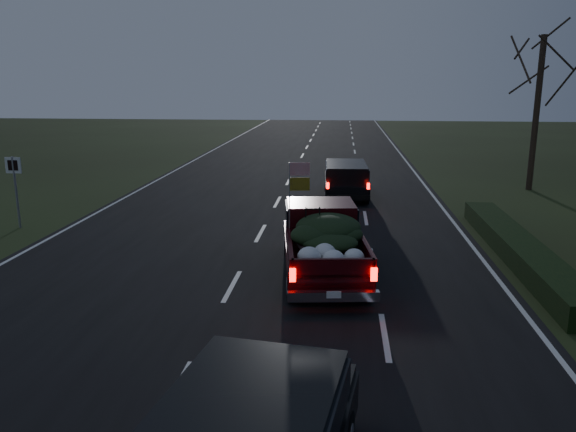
# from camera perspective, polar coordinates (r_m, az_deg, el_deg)

# --- Properties ---
(ground) EXTENTS (120.00, 120.00, 0.00)m
(ground) POSITION_cam_1_polar(r_m,az_deg,el_deg) (14.20, -5.70, -7.16)
(ground) COLOR black
(ground) RESTS_ON ground
(road_asphalt) EXTENTS (14.00, 120.00, 0.02)m
(road_asphalt) POSITION_cam_1_polar(r_m,az_deg,el_deg) (14.19, -5.70, -7.12)
(road_asphalt) COLOR black
(road_asphalt) RESTS_ON ground
(hedge_row) EXTENTS (1.00, 10.00, 0.60)m
(hedge_row) POSITION_cam_1_polar(r_m,az_deg,el_deg) (17.47, 22.41, -3.11)
(hedge_row) COLOR black
(hedge_row) RESTS_ON ground
(route_sign) EXTENTS (0.55, 0.08, 2.50)m
(route_sign) POSITION_cam_1_polar(r_m,az_deg,el_deg) (21.45, -26.00, 3.23)
(route_sign) COLOR gray
(route_sign) RESTS_ON ground
(bare_tree_far) EXTENTS (3.60, 3.60, 7.00)m
(bare_tree_far) POSITION_cam_1_polar(r_m,az_deg,el_deg) (28.42, 24.25, 12.89)
(bare_tree_far) COLOR black
(bare_tree_far) RESTS_ON ground
(pickup_truck) EXTENTS (2.53, 5.29, 2.67)m
(pickup_truck) POSITION_cam_1_polar(r_m,az_deg,el_deg) (14.74, 3.59, -2.24)
(pickup_truck) COLOR black
(pickup_truck) RESTS_ON ground
(lead_suv) EXTENTS (1.96, 4.38, 1.24)m
(lead_suv) POSITION_cam_1_polar(r_m,az_deg,el_deg) (24.61, 5.90, 4.01)
(lead_suv) COLOR black
(lead_suv) RESTS_ON ground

